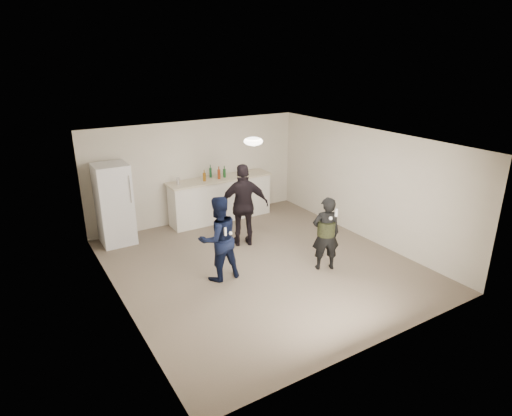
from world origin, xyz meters
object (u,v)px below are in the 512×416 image
shaker (178,181)px  man (218,239)px  woman (326,234)px  spectator (244,205)px  counter (221,200)px  fridge (114,204)px

shaker → man: man is taller
man → woman: size_ratio=1.10×
shaker → woman: woman is taller
shaker → spectator: size_ratio=0.09×
counter → shaker: 1.28m
counter → spectator: (-0.26, -1.64, 0.39)m
counter → shaker: bearing=179.9°
counter → shaker: (-1.10, 0.00, 0.65)m
counter → woman: 3.49m
counter → spectator: bearing=-99.0°
fridge → woman: bearing=-47.0°
fridge → man: size_ratio=1.11×
fridge → counter: bearing=1.5°
spectator → man: bearing=64.2°
fridge → woman: size_ratio=1.22×
shaker → woman: 3.83m
man → spectator: spectator is taller
fridge → shaker: bearing=2.7°
fridge → spectator: 2.84m
counter → man: 3.07m
fridge → shaker: size_ratio=10.59×
woman → spectator: 1.97m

